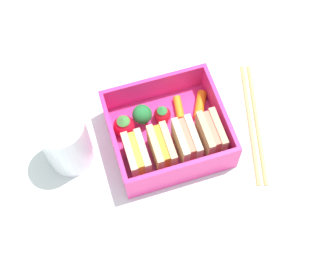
{
  "coord_description": "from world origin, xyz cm",
  "views": [
    {
      "loc": [
        9.06,
        28.74,
        62.93
      ],
      "look_at": [
        0.0,
        0.0,
        2.7
      ],
      "focal_mm": 50.0,
      "sensor_mm": 36.0,
      "label": 1
    }
  ],
  "objects_px": {
    "drinking_glass": "(66,142)",
    "sandwich_center": "(162,149)",
    "sandwich_center_right": "(137,156)",
    "sandwich_center_left": "(187,142)",
    "broccoli_floret": "(142,115)",
    "strawberry_far_left": "(163,114)",
    "chopstick_pair": "(254,122)",
    "carrot_stick_left": "(179,108)",
    "strawberry_left": "(124,126)",
    "carrot_stick_far_left": "(200,105)",
    "sandwich_left": "(211,135)"
  },
  "relations": [
    {
      "from": "sandwich_center_right",
      "to": "sandwich_center",
      "type": "bearing_deg",
      "value": 180.0
    },
    {
      "from": "sandwich_center_right",
      "to": "sandwich_center_left",
      "type": "bearing_deg",
      "value": 180.0
    },
    {
      "from": "chopstick_pair",
      "to": "drinking_glass",
      "type": "xyz_separation_m",
      "value": [
        0.27,
        -0.03,
        0.05
      ]
    },
    {
      "from": "strawberry_far_left",
      "to": "chopstick_pair",
      "type": "distance_m",
      "value": 0.14
    },
    {
      "from": "carrot_stick_left",
      "to": "drinking_glass",
      "type": "bearing_deg",
      "value": 6.87
    },
    {
      "from": "sandwich_center",
      "to": "carrot_stick_left",
      "type": "xyz_separation_m",
      "value": [
        -0.05,
        -0.06,
        -0.02
      ]
    },
    {
      "from": "drinking_glass",
      "to": "sandwich_center",
      "type": "bearing_deg",
      "value": 160.49
    },
    {
      "from": "carrot_stick_far_left",
      "to": "strawberry_far_left",
      "type": "height_order",
      "value": "strawberry_far_left"
    },
    {
      "from": "drinking_glass",
      "to": "strawberry_left",
      "type": "bearing_deg",
      "value": -172.93
    },
    {
      "from": "carrot_stick_left",
      "to": "strawberry_left",
      "type": "xyz_separation_m",
      "value": [
        0.09,
        0.01,
        0.01
      ]
    },
    {
      "from": "strawberry_far_left",
      "to": "broccoli_floret",
      "type": "bearing_deg",
      "value": -7.86
    },
    {
      "from": "carrot_stick_left",
      "to": "strawberry_far_left",
      "type": "relative_size",
      "value": 1.18
    },
    {
      "from": "carrot_stick_left",
      "to": "chopstick_pair",
      "type": "distance_m",
      "value": 0.12
    },
    {
      "from": "sandwich_left",
      "to": "sandwich_center_left",
      "type": "bearing_deg",
      "value": 0.0
    },
    {
      "from": "sandwich_left",
      "to": "sandwich_center_right",
      "type": "xyz_separation_m",
      "value": [
        0.11,
        0.0,
        0.0
      ]
    },
    {
      "from": "sandwich_left",
      "to": "strawberry_left",
      "type": "relative_size",
      "value": 1.54
    },
    {
      "from": "sandwich_center_right",
      "to": "carrot_stick_left",
      "type": "bearing_deg",
      "value": -142.03
    },
    {
      "from": "sandwich_center_right",
      "to": "strawberry_left",
      "type": "relative_size",
      "value": 1.54
    },
    {
      "from": "carrot_stick_far_left",
      "to": "strawberry_far_left",
      "type": "distance_m",
      "value": 0.06
    },
    {
      "from": "carrot_stick_left",
      "to": "carrot_stick_far_left",
      "type": "bearing_deg",
      "value": 170.59
    },
    {
      "from": "strawberry_far_left",
      "to": "strawberry_left",
      "type": "xyz_separation_m",
      "value": [
        0.06,
        0.0,
        0.0
      ]
    },
    {
      "from": "sandwich_left",
      "to": "carrot_stick_left",
      "type": "height_order",
      "value": "sandwich_left"
    },
    {
      "from": "carrot_stick_far_left",
      "to": "broccoli_floret",
      "type": "xyz_separation_m",
      "value": [
        0.09,
        -0.0,
        0.01
      ]
    },
    {
      "from": "sandwich_center",
      "to": "carrot_stick_far_left",
      "type": "height_order",
      "value": "sandwich_center"
    },
    {
      "from": "sandwich_center_right",
      "to": "chopstick_pair",
      "type": "xyz_separation_m",
      "value": [
        -0.19,
        -0.02,
        -0.03
      ]
    },
    {
      "from": "broccoli_floret",
      "to": "strawberry_far_left",
      "type": "bearing_deg",
      "value": 172.14
    },
    {
      "from": "sandwich_center_right",
      "to": "broccoli_floret",
      "type": "xyz_separation_m",
      "value": [
        -0.03,
        -0.06,
        -0.0
      ]
    },
    {
      "from": "sandwich_center",
      "to": "strawberry_left",
      "type": "bearing_deg",
      "value": -53.33
    },
    {
      "from": "broccoli_floret",
      "to": "strawberry_left",
      "type": "bearing_deg",
      "value": 13.46
    },
    {
      "from": "chopstick_pair",
      "to": "strawberry_far_left",
      "type": "bearing_deg",
      "value": -17.69
    },
    {
      "from": "carrot_stick_left",
      "to": "sandwich_center_left",
      "type": "bearing_deg",
      "value": 81.15
    },
    {
      "from": "sandwich_center_left",
      "to": "sandwich_center",
      "type": "relative_size",
      "value": 1.0
    },
    {
      "from": "sandwich_center",
      "to": "strawberry_far_left",
      "type": "bearing_deg",
      "value": -108.77
    },
    {
      "from": "carrot_stick_left",
      "to": "strawberry_far_left",
      "type": "bearing_deg",
      "value": 15.17
    },
    {
      "from": "sandwich_center_left",
      "to": "broccoli_floret",
      "type": "bearing_deg",
      "value": -52.42
    },
    {
      "from": "broccoli_floret",
      "to": "carrot_stick_left",
      "type": "bearing_deg",
      "value": -176.91
    },
    {
      "from": "carrot_stick_far_left",
      "to": "chopstick_pair",
      "type": "relative_size",
      "value": 0.22
    },
    {
      "from": "sandwich_left",
      "to": "chopstick_pair",
      "type": "bearing_deg",
      "value": -168.61
    },
    {
      "from": "drinking_glass",
      "to": "sandwich_center_left",
      "type": "bearing_deg",
      "value": 164.67
    },
    {
      "from": "sandwich_center",
      "to": "carrot_stick_far_left",
      "type": "distance_m",
      "value": 0.1
    },
    {
      "from": "sandwich_left",
      "to": "sandwich_center_left",
      "type": "distance_m",
      "value": 0.04
    },
    {
      "from": "sandwich_center",
      "to": "sandwich_center_right",
      "type": "xyz_separation_m",
      "value": [
        0.04,
        0.0,
        0.0
      ]
    },
    {
      "from": "sandwich_left",
      "to": "carrot_stick_left",
      "type": "xyz_separation_m",
      "value": [
        0.03,
        -0.06,
        -0.02
      ]
    },
    {
      "from": "chopstick_pair",
      "to": "drinking_glass",
      "type": "distance_m",
      "value": 0.28
    },
    {
      "from": "strawberry_left",
      "to": "chopstick_pair",
      "type": "height_order",
      "value": "strawberry_left"
    },
    {
      "from": "chopstick_pair",
      "to": "drinking_glass",
      "type": "height_order",
      "value": "drinking_glass"
    },
    {
      "from": "sandwich_center_left",
      "to": "sandwich_center",
      "type": "height_order",
      "value": "same"
    },
    {
      "from": "broccoli_floret",
      "to": "sandwich_left",
      "type": "bearing_deg",
      "value": 143.69
    },
    {
      "from": "carrot_stick_far_left",
      "to": "broccoli_floret",
      "type": "distance_m",
      "value": 0.09
    },
    {
      "from": "broccoli_floret",
      "to": "chopstick_pair",
      "type": "distance_m",
      "value": 0.17
    }
  ]
}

